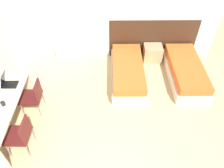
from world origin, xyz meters
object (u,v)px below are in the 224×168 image
Objects in this scene: bed_near_window at (128,71)px; chair_near_laptop at (33,96)px; laptop at (8,83)px; chair_near_notebook at (20,134)px; nightstand at (152,53)px; bed_near_door at (185,71)px.

chair_near_laptop is (-2.17, -1.08, 0.26)m from bed_near_window.
chair_near_notebook is at bearing -65.83° from laptop.
bed_near_window is at bearing 45.88° from chair_near_notebook.
laptop is at bearing 175.74° from chair_near_laptop.
chair_near_laptop is at bearing -4.95° from laptop.
nightstand is 3.47m from chair_near_laptop.
nightstand is (0.77, 0.77, 0.02)m from bed_near_window.
nightstand is (-0.77, 0.77, 0.02)m from bed_near_door.
bed_near_window is at bearing 27.43° from chair_near_laptop.
nightstand reaches higher than bed_near_window.
laptop is (-2.62, -1.04, 0.62)m from bed_near_window.
bed_near_door is at bearing 31.45° from chair_near_notebook.
chair_near_notebook is 2.69× the size of laptop.
nightstand is 1.62× the size of laptop.
nightstand is at bearing 28.34° from laptop.
bed_near_door is 2.30× the size of chair_near_laptop.
bed_near_window is 1.00× the size of bed_near_door.
nightstand is at bearing 46.30° from chair_near_notebook.
bed_near_door is 4.24m from chair_near_notebook.
bed_near_door is (1.53, 0.00, 0.00)m from bed_near_window.
chair_near_notebook is at bearing -89.03° from chair_near_laptop.
chair_near_laptop is at bearing -153.54° from bed_near_window.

